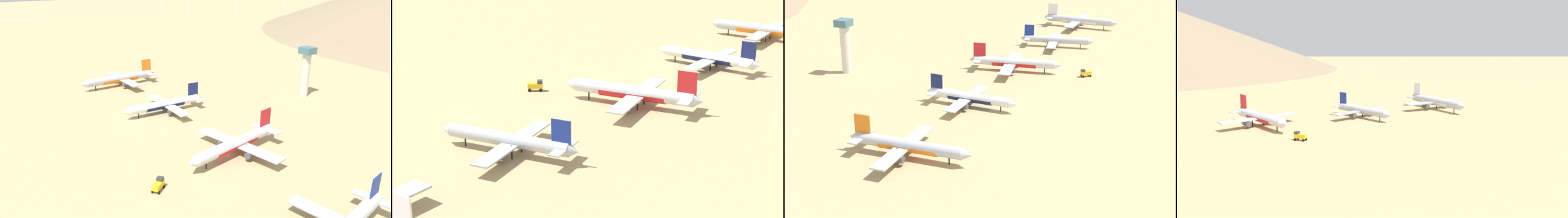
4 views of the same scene
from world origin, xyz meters
The scene contains 5 objects.
ground_plane centered at (0.00, 0.00, 0.00)m, with size 1800.00×1800.00×0.00m, color tan.
parked_jet_2 centered at (-2.96, 2.67, 4.71)m, with size 48.99×40.04×14.16m.
parked_jet_3 centered at (5.07, 56.74, 4.24)m, with size 43.51×35.58×12.58m.
parked_jet_4 centered at (6.86, 109.63, 4.84)m, with size 50.48×40.98×14.56m.
service_truck centered at (34.12, 7.47, 2.08)m, with size 5.65×5.11×3.90m.
Camera 4 is at (193.79, -61.36, 42.96)m, focal length 37.73 mm.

